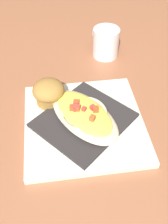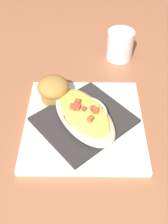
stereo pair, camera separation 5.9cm
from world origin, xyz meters
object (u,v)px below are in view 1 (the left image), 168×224
object	(u,v)px
gratin_dish	(84,114)
coffee_mug	(105,44)
square_plate	(84,123)
muffin	(49,92)

from	to	relation	value
gratin_dish	coffee_mug	xyz separation A→B (m)	(0.29, -0.03, 0.00)
square_plate	gratin_dish	size ratio (longest dim) A/B	1.27
muffin	coffee_mug	size ratio (longest dim) A/B	0.77
square_plate	muffin	xyz separation A→B (m)	(0.05, 0.09, 0.04)
gratin_dish	coffee_mug	bearing A→B (deg)	-6.84
gratin_dish	muffin	distance (m)	0.11
coffee_mug	square_plate	bearing A→B (deg)	173.18
muffin	square_plate	bearing A→B (deg)	-121.35
square_plate	coffee_mug	world-z (taller)	coffee_mug
muffin	coffee_mug	distance (m)	0.26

